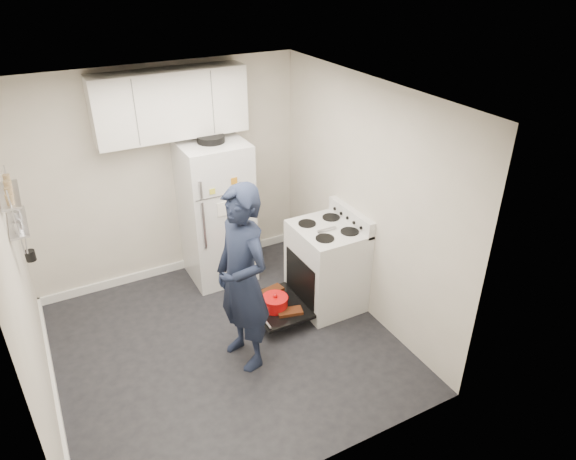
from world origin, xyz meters
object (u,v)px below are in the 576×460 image
open_oven_door (277,304)px  refrigerator (216,212)px  electric_range (326,267)px  person (243,280)px

open_oven_door → refrigerator: refrigerator is taller
electric_range → person: size_ratio=0.60×
electric_range → refrigerator: refrigerator is taller
electric_range → open_oven_door: electric_range is taller
open_oven_door → person: bearing=-143.7°
electric_range → refrigerator: 1.42m
electric_range → open_oven_door: bearing=-178.9°
refrigerator → person: bearing=-102.2°
open_oven_door → person: 0.99m
open_oven_door → electric_range: bearing=1.1°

